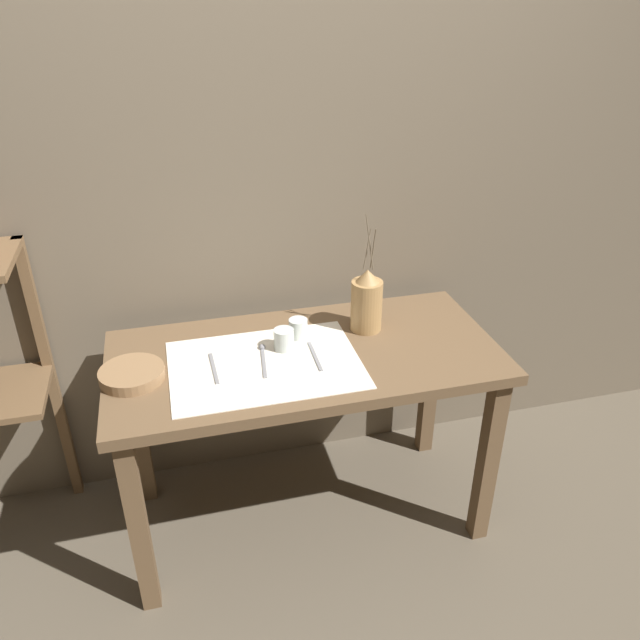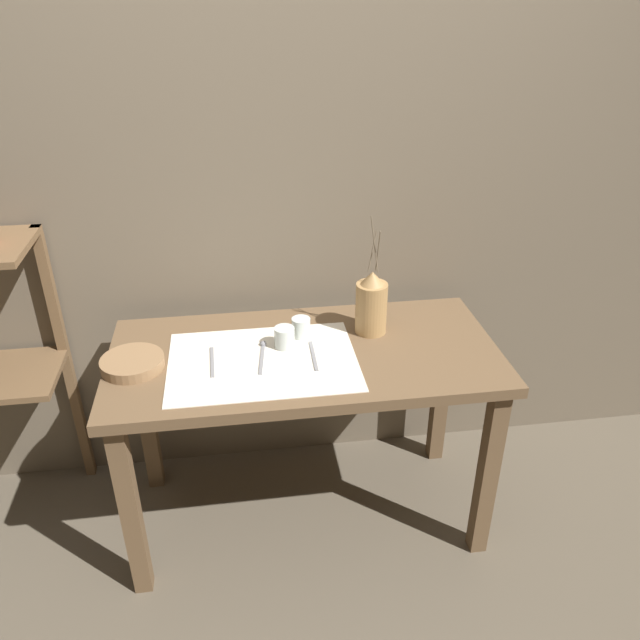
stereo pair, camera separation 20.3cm
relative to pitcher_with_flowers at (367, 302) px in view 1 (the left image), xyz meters
The scene contains 11 objects.
ground_plane 0.92m from the pitcher_with_flowers, 157.41° to the right, with size 12.00×12.00×0.00m, color brown.
stone_wall_back 0.53m from the pitcher_with_flowers, 127.96° to the left, with size 7.00×0.06×2.40m.
wooden_table 0.35m from the pitcher_with_flowers, 157.41° to the right, with size 1.35×0.65×0.77m.
linen_cloth 0.45m from the pitcher_with_flowers, 159.41° to the right, with size 0.64×0.46×0.00m.
pitcher_with_flowers is the anchor object (origin of this frame).
wooden_bowl 0.85m from the pitcher_with_flowers, behind, with size 0.21×0.21×0.04m.
glass_tumbler_near 0.34m from the pitcher_with_flowers, 167.75° to the right, with size 0.07×0.07×0.08m.
glass_tumbler_far 0.27m from the pitcher_with_flowers, behind, with size 0.07×0.07×0.07m.
knife_center 0.60m from the pitcher_with_flowers, 166.55° to the right, with size 0.02×0.19×0.00m.
spoon_outer 0.42m from the pitcher_with_flowers, 167.82° to the right, with size 0.04×0.20×0.02m.
fork_outer 0.29m from the pitcher_with_flowers, 147.48° to the right, with size 0.02×0.19×0.00m.
Camera 1 is at (-0.41, -1.80, 1.90)m, focal length 35.00 mm.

